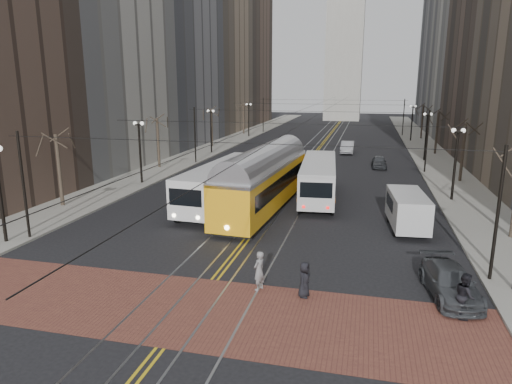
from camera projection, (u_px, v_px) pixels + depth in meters
The scene contains 22 objects.
ground at pixel (221, 272), 23.00m from camera, with size 260.00×260.00×0.00m, color black.
sidewalk_left at pixel (219, 146), 68.97m from camera, with size 5.00×140.00×0.15m, color gray.
sidewalk_right at pixel (428, 153), 62.03m from camera, with size 5.00×140.00×0.15m, color gray.
crosswalk_band at pixel (191, 309), 19.22m from camera, with size 25.00×6.00×0.01m, color brown.
streetcar_rails at pixel (318, 150), 65.52m from camera, with size 4.80×130.00×0.02m, color gray.
centre_lines at pixel (318, 150), 65.52m from camera, with size 0.42×130.00×0.01m, color gold.
building_left_mid at pixel (152, 31), 68.41m from camera, with size 16.00×20.00×34.00m, color slate.
building_left_far at pixel (230, 36), 105.50m from camera, with size 16.00×20.00×40.00m, color brown.
building_right_far at pixel (467, 30), 93.71m from camera, with size 16.00×20.00×40.00m, color slate.
lamp_posts at pixel (302, 145), 49.51m from camera, with size 27.60×57.20×5.60m.
street_trees at pixel (310, 138), 55.66m from camera, with size 31.68×53.28×5.60m.
trolley_wires at pixel (310, 130), 55.04m from camera, with size 25.96×120.00×6.60m.
transit_bus at pixel (222, 185), 35.29m from camera, with size 2.67×12.84×3.21m, color silver.
streetcar at pixel (264, 185), 34.23m from camera, with size 2.91×15.67×3.69m, color #FAAD16.
rear_bus at pixel (318, 180), 37.36m from camera, with size 2.61×12.00×3.13m, color silver.
cargo_van at pixel (407, 212), 29.44m from camera, with size 2.09×5.43×2.40m, color silver.
sedan_grey at pixel (379, 162), 51.30m from camera, with size 1.57×3.91×1.33m, color #393C40.
sedan_silver at pixel (348, 147), 61.98m from camera, with size 1.71×4.92×1.62m, color #A0A1A7.
sedan_parked at pixel (450, 282), 20.26m from camera, with size 1.90×4.67×1.35m, color #414549.
pedestrian_a at pixel (304, 280), 20.16m from camera, with size 0.79×0.52×1.62m, color black.
pedestrian_b at pixel (259, 271), 20.82m from camera, with size 0.68×0.44×1.86m, color gray.
pedestrian_c at pixel (465, 295), 18.37m from camera, with size 0.92×0.72×1.89m, color black.
Camera 1 is at (6.83, -20.39, 9.28)m, focal length 32.00 mm.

